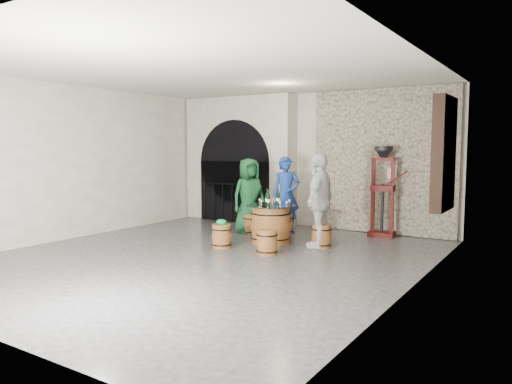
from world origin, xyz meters
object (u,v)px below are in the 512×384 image
Objects in this scene: barrel_stool_near_right at (267,242)px; person_blue at (286,195)px; person_green at (249,196)px; wine_bottle_center at (268,199)px; wine_bottle_right at (278,198)px; barrel_table at (271,224)px; corking_press at (383,184)px; side_barrel at (255,216)px; barrel_stool_right at (322,236)px; barrel_stool_far at (284,224)px; person_white at (320,200)px; barrel_stool_near_left at (222,236)px; barrel_stool_left at (251,224)px; wine_bottle_left at (267,198)px.

barrel_stool_near_right is 2.34m from person_blue.
wine_bottle_center is (0.99, -0.81, 0.06)m from person_green.
barrel_table is at bearing -118.45° from wine_bottle_right.
corking_press reaches higher than person_green.
barrel_stool_near_right is 0.76× the size of side_barrel.
corking_press is (1.16, 2.84, 0.91)m from barrel_stool_near_right.
wine_bottle_right reaches higher than barrel_stool_right.
person_white reaches higher than barrel_stool_far.
wine_bottle_center reaches higher than barrel_stool_near_right.
barrel_table reaches higher than barrel_stool_near_left.
person_blue is at bearing -132.43° from person_white.
wine_bottle_right is 0.17× the size of corking_press.
wine_bottle_center is 1.00× the size of wine_bottle_right.
side_barrel is (-1.26, 1.08, -0.60)m from wine_bottle_right.
corking_press reaches higher than side_barrel.
barrel_stool_left is at bearing 145.28° from barrel_table.
wine_bottle_center is at bearing -51.44° from wine_bottle_left.
side_barrel is (-0.91, 0.20, 0.07)m from barrel_stool_far.
barrel_table is 1.07m from barrel_stool_right.
barrel_stool_near_left is at bearing -60.93° from person_white.
barrel_stool_right is 0.25× the size of person_white.
person_green is at bearing 177.24° from person_blue.
barrel_table is 0.54m from wine_bottle_right.
person_white is at bearing 6.77° from wine_bottle_left.
side_barrel is 3.02m from corking_press.
wine_bottle_left reaches higher than barrel_stool_near_left.
barrel_stool_near_left is at bearing -134.48° from corking_press.
wine_bottle_left is (0.88, -0.67, 0.06)m from person_green.
person_green is (-0.10, 0.07, 0.61)m from barrel_stool_left.
person_blue reaches higher than wine_bottle_left.
wine_bottle_center is (0.02, -0.14, 0.52)m from barrel_table.
barrel_stool_far is at bearing 34.93° from barrel_stool_left.
barrel_stool_near_left is at bearing -78.34° from barrel_stool_left.
wine_bottle_right is (-0.93, 0.01, -0.01)m from person_white.
wine_bottle_left is at bearing 62.23° from barrel_stool_near_left.
barrel_stool_left is at bearing -158.95° from corking_press.
barrel_stool_left is at bearing -108.30° from person_white.
side_barrel reaches higher than barrel_stool_left.
wine_bottle_center is at bearing -80.57° from barrel_table.
person_blue is 5.25× the size of wine_bottle_right.
person_green is 5.14× the size of wine_bottle_left.
barrel_stool_left is 1.38× the size of wine_bottle_center.
wine_bottle_left reaches higher than barrel_stool_far.
barrel_table is at bearing -114.57° from person_blue.
barrel_stool_near_right is at bearing -60.05° from wine_bottle_center.
corking_press reaches higher than barrel_stool_right.
barrel_table is 2.21× the size of barrel_stool_near_left.
barrel_stool_left is at bearing 154.16° from wine_bottle_right.
side_barrel reaches higher than barrel_stool_near_left.
side_barrel is (-2.19, 1.10, -0.62)m from person_white.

